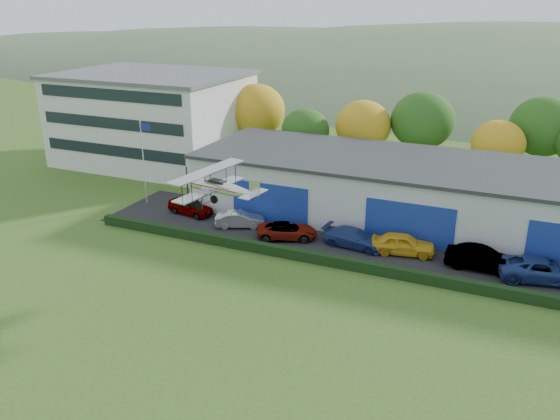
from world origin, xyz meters
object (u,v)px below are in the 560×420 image
at_px(hangar, 424,192).
at_px(car_6, 542,269).
at_px(car_5, 482,259).
at_px(car_3, 354,238).
at_px(office_block, 154,117).
at_px(biplane, 218,186).
at_px(car_2, 287,231).
at_px(car_0, 190,206).
at_px(flagpole, 144,155).
at_px(car_1, 240,219).
at_px(car_4, 403,244).

distance_m(hangar, car_6, 12.83).
distance_m(hangar, car_5, 10.12).
bearing_deg(car_3, office_block, 68.94).
distance_m(car_6, biplane, 23.03).
height_order(car_2, car_3, car_3).
bearing_deg(car_0, flagpole, 89.95).
distance_m(car_1, biplane, 11.02).
relative_size(car_0, biplane, 0.63).
bearing_deg(car_4, car_3, 83.02).
xyz_separation_m(car_4, car_6, (9.76, -0.49, -0.00)).
height_order(flagpole, car_3, flagpole).
xyz_separation_m(flagpole, car_6, (34.62, -2.20, -3.92)).
xyz_separation_m(car_2, biplane, (-1.58, -8.04, 6.05)).
xyz_separation_m(flagpole, car_0, (5.41, -0.96, -3.98)).
bearing_deg(car_2, car_3, -105.70).
bearing_deg(car_0, biplane, -128.23).
xyz_separation_m(car_5, biplane, (-16.63, -8.44, 5.88)).
relative_size(car_6, biplane, 0.84).
height_order(hangar, car_6, hangar).
distance_m(flagpole, car_0, 6.79).
bearing_deg(car_0, car_2, -88.87).
xyz_separation_m(flagpole, car_2, (15.58, -2.56, -4.06)).
xyz_separation_m(car_2, car_4, (9.28, 0.85, 0.15)).
relative_size(car_3, car_5, 1.00).
relative_size(office_block, biplane, 2.94).
xyz_separation_m(car_0, car_2, (10.17, -1.60, -0.08)).
xyz_separation_m(flagpole, car_1, (10.92, -1.90, -4.05)).
bearing_deg(car_2, car_5, -110.90).
bearing_deg(car_2, car_1, 59.56).
bearing_deg(car_4, car_1, 80.75).
bearing_deg(car_1, hangar, -84.26).
height_order(car_0, car_1, car_0).
height_order(flagpole, biplane, flagpole).
xyz_separation_m(office_block, car_1, (19.03, -14.90, -4.48)).
distance_m(car_0, car_1, 5.59).
bearing_deg(car_3, car_2, 102.73).
height_order(car_3, car_5, car_5).
height_order(hangar, biplane, biplane).
relative_size(car_1, car_6, 0.71).
relative_size(flagpole, car_3, 1.58).
bearing_deg(biplane, flagpole, 150.95).
distance_m(hangar, office_block, 33.84).
relative_size(car_0, car_4, 0.92).
bearing_deg(car_6, car_3, 76.85).
xyz_separation_m(hangar, car_0, (-19.48, -6.94, -1.85)).
bearing_deg(car_0, office_block, 54.13).
bearing_deg(car_6, office_block, 58.49).
bearing_deg(car_3, car_5, -85.48).
xyz_separation_m(car_0, car_6, (29.21, -1.23, 0.07)).
relative_size(office_block, car_4, 4.28).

